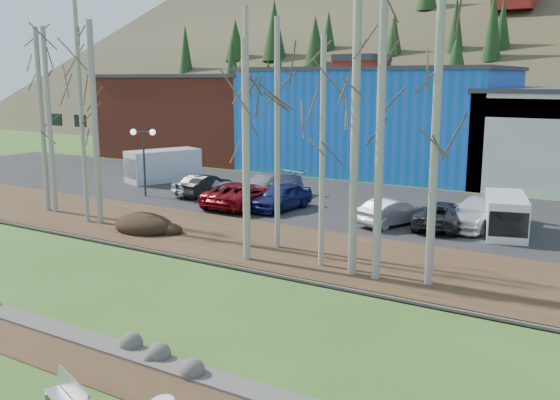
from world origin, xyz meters
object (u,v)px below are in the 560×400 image
Objects in this scene: car_1 at (205,185)px; car_5 at (393,212)px; car_3 at (266,186)px; van_white at (506,216)px; street_lamp at (143,144)px; car_7 at (482,212)px; car_8 at (239,194)px; car_6 at (443,215)px; van_grey at (161,166)px; car_2 at (247,195)px; car_4 at (281,197)px; car_0 at (204,185)px.

car_5 is at bearing 173.07° from car_1.
car_1 is 0.77× the size of car_3.
car_5 is at bearing 173.24° from van_white.
street_lamp is 20.51m from car_7.
car_8 is at bearing -77.16° from car_3.
car_8 is (-11.61, -1.13, 0.05)m from car_6.
car_7 is 0.98× the size of van_grey.
car_2 is 3.00m from car_3.
car_8 is (-2.55, -0.49, -0.03)m from car_4.
street_lamp is at bearing 3.92° from car_2.
car_4 is (6.42, -1.12, 0.05)m from car_0.
car_8 reaches higher than car_5.
car_2 is at bearing 24.17° from car_5.
car_6 is 11.67m from car_8.
van_white reaches higher than car_4.
car_2 is 0.96× the size of car_3.
car_7 reaches higher than car_8.
car_3 is 11.79m from car_6.
car_3 is (-0.63, 2.94, 0.06)m from car_2.
van_grey is at bearing -22.01° from car_2.
van_white is (1.33, -0.98, 0.13)m from car_7.
car_0 is at bearing -22.37° from car_8.
car_4 is at bearing -31.34° from car_3.
car_4 is 6.73m from car_5.
car_7 reaches higher than car_4.
street_lamp reaches higher than van_white.
car_0 is 0.80× the size of car_8.
street_lamp is 4.53m from car_0.
street_lamp is 1.03× the size of car_5.
car_1 is 0.80× the size of car_2.
car_4 is 1.07× the size of car_5.
car_6 is at bearing 176.61° from car_1.
car_8 is (3.84, -1.65, 0.04)m from car_1.
car_5 is at bearing -141.02° from car_7.
van_grey is at bearing 156.83° from van_white.
car_3 reaches higher than car_6.
car_5 is at bearing -177.15° from car_2.
car_0 is 13.21m from car_5.
car_8 is 10.95m from van_grey.
car_7 reaches higher than car_6.
car_5 is (9.33, -2.54, -0.10)m from car_3.
street_lamp is at bearing -141.62° from car_3.
car_6 is 1.04× the size of van_white.
van_white reaches higher than car_5.
car_7 is (3.97, 1.84, 0.12)m from car_5.
car_0 is at bearing 174.33° from car_4.
van_white is (14.00, 1.26, 0.22)m from car_2.
car_8 is at bearing -179.98° from car_0.
car_5 is 19.73m from van_grey.
street_lamp reaches higher than car_1.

